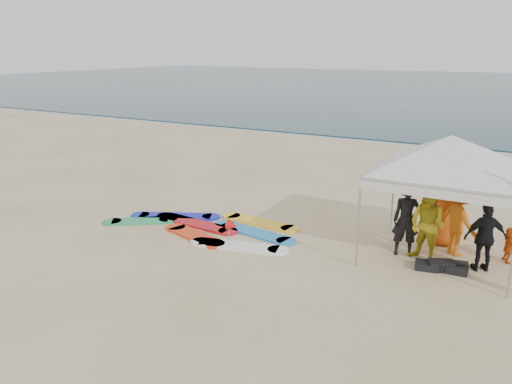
{
  "coord_description": "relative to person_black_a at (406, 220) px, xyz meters",
  "views": [
    {
      "loc": [
        5.68,
        -8.53,
        4.91
      ],
      "look_at": [
        -0.47,
        2.6,
        1.2
      ],
      "focal_mm": 35.0,
      "sensor_mm": 36.0,
      "label": 1
    }
  ],
  "objects": [
    {
      "name": "canopy_tent",
      "position": [
        0.78,
        0.36,
        2.07
      ],
      "size": [
        4.49,
        4.49,
        3.39
      ],
      "color": "#A5A5A8",
      "rests_on": "ground"
    },
    {
      "name": "surfboard_spread",
      "position": [
        -5.18,
        -0.83,
        -0.85
      ],
      "size": [
        5.36,
        2.68,
        0.07
      ],
      "color": "red",
      "rests_on": "ground"
    },
    {
      "name": "shoreline_foam",
      "position": [
        -3.37,
        15.03,
        -0.88
      ],
      "size": [
        160.0,
        1.2,
        0.01
      ],
      "primitive_type": "cube",
      "color": "silver",
      "rests_on": "ground"
    },
    {
      "name": "ground",
      "position": [
        -3.37,
        -3.17,
        -0.89
      ],
      "size": [
        120.0,
        120.0,
        0.0
      ],
      "primitive_type": "plane",
      "color": "beige",
      "rests_on": "ground"
    },
    {
      "name": "person_orange_a",
      "position": [
        1.12,
        0.62,
        -0.0
      ],
      "size": [
        1.29,
        1.25,
        1.77
      ],
      "primitive_type": "imported",
      "rotation": [
        0.0,
        0.0,
        2.42
      ],
      "color": "orange",
      "rests_on": "ground"
    },
    {
      "name": "gear_pile",
      "position": [
        1.01,
        -0.5,
        -0.79
      ],
      "size": [
        1.16,
        0.67,
        0.22
      ],
      "color": "black",
      "rests_on": "ground"
    },
    {
      "name": "person_seated",
      "position": [
        2.26,
        0.74,
        -0.46
      ],
      "size": [
        0.53,
        0.84,
        0.86
      ],
      "primitive_type": "imported",
      "rotation": [
        0.0,
        0.0,
        1.95
      ],
      "color": "#E15914",
      "rests_on": "ground"
    },
    {
      "name": "person_yellow",
      "position": [
        0.52,
        -0.18,
        0.02
      ],
      "size": [
        1.07,
        0.97,
        1.82
      ],
      "primitive_type": "imported",
      "rotation": [
        0.0,
        0.0,
        -0.38
      ],
      "color": "gold",
      "rests_on": "ground"
    },
    {
      "name": "marker_pennant",
      "position": [
        -4.04,
        -1.44,
        -0.39
      ],
      "size": [
        0.28,
        0.28,
        0.64
      ],
      "color": "#A5A5A8",
      "rests_on": "ground"
    },
    {
      "name": "person_black_b",
      "position": [
        1.77,
        -0.06,
        -0.09
      ],
      "size": [
        1.01,
        0.79,
        1.6
      ],
      "primitive_type": "imported",
      "rotation": [
        0.0,
        0.0,
        3.63
      ],
      "color": "black",
      "rests_on": "ground"
    },
    {
      "name": "ocean",
      "position": [
        -3.37,
        56.83,
        -0.85
      ],
      "size": [
        160.0,
        84.0,
        0.08
      ],
      "primitive_type": "cube",
      "color": "#0C2633",
      "rests_on": "ground"
    },
    {
      "name": "person_orange_b",
      "position": [
        0.75,
        1.07,
        -0.02
      ],
      "size": [
        0.87,
        0.58,
        1.74
      ],
      "primitive_type": "imported",
      "rotation": [
        0.0,
        0.0,
        3.11
      ],
      "color": "#C94F11",
      "rests_on": "ground"
    },
    {
      "name": "person_black_a",
      "position": [
        0.0,
        0.0,
        0.0
      ],
      "size": [
        0.75,
        0.62,
        1.78
      ],
      "primitive_type": "imported",
      "rotation": [
        0.0,
        0.0,
        0.35
      ],
      "color": "black",
      "rests_on": "ground"
    }
  ]
}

